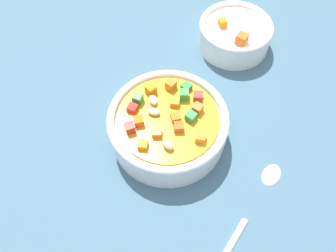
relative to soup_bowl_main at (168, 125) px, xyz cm
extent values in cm
cube|color=#42667A|center=(0.01, 0.00, -3.79)|extent=(140.00, 140.00, 2.00)
cylinder|color=white|center=(0.01, 0.00, -0.65)|extent=(16.06, 16.06, 4.28)
torus|color=white|center=(0.01, 0.00, 1.82)|extent=(16.18, 16.18, 1.09)
cylinder|color=gold|center=(0.01, 0.00, 1.69)|extent=(13.53, 13.53, 0.40)
cube|color=orange|center=(-3.65, 3.35, 2.52)|extent=(1.47, 1.47, 1.25)
cube|color=orange|center=(-4.69, 0.70, 2.54)|extent=(1.29, 1.29, 1.29)
ellipsoid|color=beige|center=(-1.63, -1.09, 2.29)|extent=(2.00, 1.87, 0.79)
cube|color=#DD5B1E|center=(2.22, 0.15, 2.39)|extent=(1.67, 1.67, 1.00)
cube|color=orange|center=(5.11, 1.17, 2.40)|extent=(1.70, 1.70, 1.02)
cube|color=green|center=(-1.21, 3.72, 2.55)|extent=(1.69, 1.69, 1.31)
cube|color=#368A3F|center=(-2.16, 4.89, 2.32)|extent=(1.36, 1.36, 0.86)
ellipsoid|color=beige|center=(-3.20, -0.39, 2.32)|extent=(1.94, 1.57, 0.86)
cube|color=orange|center=(-1.62, -3.49, 2.42)|extent=(1.58, 1.58, 1.05)
cube|color=orange|center=(1.58, 3.69, 2.48)|extent=(1.52, 1.52, 1.17)
cube|color=green|center=(-4.55, -1.58, 2.54)|extent=(1.65, 1.65, 1.29)
ellipsoid|color=#CEB98C|center=(3.42, -2.68, 2.41)|extent=(1.70, 1.12, 1.04)
cube|color=green|center=(1.99, 2.22, 2.45)|extent=(1.47, 1.47, 1.11)
cube|color=red|center=(-3.81, -2.96, 2.33)|extent=(1.63, 1.63, 0.88)
cube|color=orange|center=(-1.13, 2.08, 2.31)|extent=(1.70, 1.70, 0.84)
cube|color=orange|center=(1.14, -2.66, 2.33)|extent=(1.69, 1.69, 0.87)
cube|color=red|center=(-1.44, -5.00, 2.52)|extent=(1.50, 1.50, 1.26)
cube|color=orange|center=(1.44, -5.08, 2.32)|extent=(1.70, 1.70, 0.86)
cube|color=orange|center=(0.82, 0.61, 2.33)|extent=(1.57, 1.57, 0.87)
cube|color=#BC3732|center=(0.40, 5.14, 2.34)|extent=(1.70, 1.70, 0.90)
ellipsoid|color=silver|center=(13.34, 7.09, -2.32)|extent=(3.28, 4.04, 0.95)
cylinder|color=white|center=(-7.32, 19.66, -0.82)|extent=(11.78, 11.78, 3.93)
torus|color=white|center=(-7.32, 19.66, 1.38)|extent=(11.90, 11.90, 0.94)
cube|color=orange|center=(-8.92, 18.06, 1.75)|extent=(1.58, 1.58, 1.21)
cube|color=orange|center=(-4.35, 17.78, 1.93)|extent=(1.93, 1.93, 1.57)
camera|label=1|loc=(18.76, -14.63, 38.61)|focal=35.71mm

